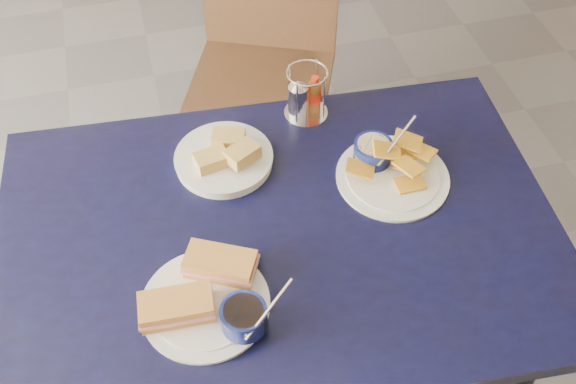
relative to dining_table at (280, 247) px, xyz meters
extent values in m
cube|color=black|center=(0.00, 0.00, 0.05)|extent=(1.27, 0.90, 0.04)
cylinder|color=black|center=(0.53, -0.32, -0.33)|extent=(0.04, 0.04, 0.71)
cylinder|color=black|center=(-0.53, 0.32, -0.33)|extent=(0.04, 0.04, 0.71)
cylinder|color=black|center=(0.53, 0.32, -0.33)|extent=(0.04, 0.04, 0.71)
cube|color=#311D10|center=(0.14, 0.81, -0.22)|extent=(0.58, 0.57, 0.04)
cylinder|color=#311D10|center=(-0.04, 0.64, -0.46)|extent=(0.04, 0.04, 0.44)
cylinder|color=#311D10|center=(0.32, 0.64, -0.46)|extent=(0.04, 0.04, 0.44)
cylinder|color=#311D10|center=(-0.04, 0.98, -0.46)|extent=(0.04, 0.04, 0.44)
cylinder|color=#311D10|center=(0.32, 0.98, -0.46)|extent=(0.04, 0.04, 0.44)
cylinder|color=white|center=(-0.19, -0.14, 0.07)|extent=(0.26, 0.26, 0.01)
cylinder|color=white|center=(-0.19, -0.14, 0.08)|extent=(0.21, 0.21, 0.00)
cube|color=#CF934A|center=(-0.24, -0.15, 0.10)|extent=(0.14, 0.08, 0.04)
cube|color=pink|center=(-0.24, -0.15, 0.10)|extent=(0.15, 0.08, 0.01)
cube|color=#CF934A|center=(-0.14, -0.08, 0.10)|extent=(0.16, 0.13, 0.04)
cube|color=pink|center=(-0.14, -0.08, 0.10)|extent=(0.16, 0.13, 0.01)
cylinder|color=#0A103A|center=(-0.12, -0.21, 0.10)|extent=(0.09, 0.09, 0.05)
cylinder|color=black|center=(-0.12, -0.21, 0.12)|extent=(0.08, 0.08, 0.01)
cylinder|color=silver|center=(-0.08, -0.23, 0.15)|extent=(0.11, 0.07, 0.08)
cylinder|color=white|center=(0.29, 0.08, 0.07)|extent=(0.26, 0.26, 0.01)
cylinder|color=white|center=(0.29, 0.08, 0.08)|extent=(0.21, 0.21, 0.00)
cube|color=gold|center=(0.31, 0.04, 0.08)|extent=(0.07, 0.05, 0.01)
cube|color=gold|center=(0.33, 0.11, 0.08)|extent=(0.08, 0.07, 0.02)
cube|color=gold|center=(0.32, 0.10, 0.09)|extent=(0.07, 0.08, 0.01)
cube|color=gold|center=(0.33, 0.12, 0.09)|extent=(0.08, 0.07, 0.02)
cube|color=gold|center=(0.21, 0.09, 0.10)|extent=(0.08, 0.07, 0.02)
cube|color=gold|center=(0.25, 0.13, 0.10)|extent=(0.07, 0.06, 0.02)
cube|color=gold|center=(0.36, 0.10, 0.11)|extent=(0.08, 0.08, 0.01)
cube|color=gold|center=(0.32, 0.06, 0.11)|extent=(0.07, 0.08, 0.01)
cube|color=gold|center=(0.28, 0.11, 0.12)|extent=(0.07, 0.06, 0.03)
cube|color=gold|center=(0.34, 0.12, 0.12)|extent=(0.08, 0.07, 0.03)
cylinder|color=#0A103A|center=(0.26, 0.14, 0.10)|extent=(0.09, 0.09, 0.05)
cylinder|color=#C3B793|center=(0.26, 0.14, 0.12)|extent=(0.08, 0.08, 0.01)
cylinder|color=silver|center=(0.30, 0.12, 0.15)|extent=(0.11, 0.07, 0.08)
cylinder|color=white|center=(-0.08, 0.22, 0.08)|extent=(0.23, 0.23, 0.02)
cylinder|color=white|center=(-0.08, 0.22, 0.09)|extent=(0.19, 0.19, 0.00)
cube|color=tan|center=(-0.11, 0.20, 0.10)|extent=(0.08, 0.06, 0.03)
cube|color=tan|center=(-0.06, 0.25, 0.11)|extent=(0.09, 0.07, 0.03)
cube|color=tan|center=(-0.04, 0.19, 0.12)|extent=(0.09, 0.08, 0.03)
cylinder|color=silver|center=(0.15, 0.33, 0.07)|extent=(0.11, 0.11, 0.01)
cylinder|color=silver|center=(0.19, 0.37, 0.14)|extent=(0.01, 0.01, 0.13)
cylinder|color=silver|center=(0.12, 0.37, 0.14)|extent=(0.01, 0.01, 0.13)
cylinder|color=silver|center=(0.12, 0.30, 0.14)|extent=(0.01, 0.01, 0.13)
cylinder|color=silver|center=(0.19, 0.30, 0.14)|extent=(0.01, 0.01, 0.13)
torus|color=silver|center=(0.15, 0.33, 0.20)|extent=(0.10, 0.10, 0.00)
cylinder|color=silver|center=(0.13, 0.33, 0.11)|extent=(0.05, 0.05, 0.08)
cone|color=silver|center=(0.13, 0.33, 0.17)|extent=(0.04, 0.04, 0.02)
cylinder|color=brown|center=(0.18, 0.34, 0.11)|extent=(0.03, 0.03, 0.08)
cylinder|color=#AA1D09|center=(0.18, 0.34, 0.11)|extent=(0.03, 0.03, 0.03)
cylinder|color=#AA1D09|center=(0.18, 0.34, 0.17)|extent=(0.02, 0.02, 0.02)
camera|label=1|loc=(-0.19, -0.80, 1.18)|focal=40.00mm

